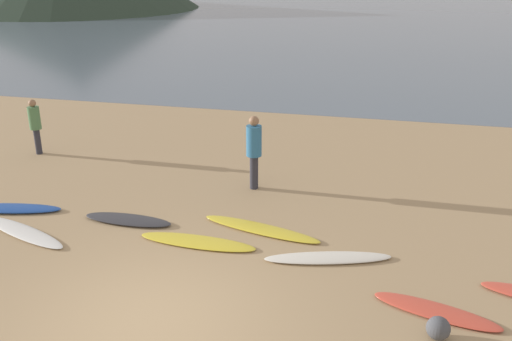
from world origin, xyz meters
TOP-DOWN VIEW (x-y plane):
  - ground_plane at (0.00, 10.00)m, footprint 120.00×120.00m
  - ocean_water at (0.00, 62.54)m, footprint 140.00×100.00m
  - surfboard_0 at (-4.71, 3.10)m, footprint 2.46×0.96m
  - surfboard_1 at (-3.68, 2.18)m, footprint 2.42×1.30m
  - surfboard_2 at (-1.85, 3.19)m, footprint 1.98×0.58m
  - surfboard_3 at (-0.10, 2.62)m, footprint 2.42×0.63m
  - surfboard_4 at (1.00, 3.44)m, footprint 2.68×1.09m
  - surfboard_5 at (2.50, 2.57)m, footprint 2.44×1.09m
  - surfboard_6 at (4.36, 1.29)m, footprint 2.08×1.04m
  - person_0 at (0.34, 5.60)m, footprint 0.37×0.37m
  - person_1 at (-6.25, 6.66)m, footprint 0.32×0.32m
  - beach_rock_far at (4.34, 0.64)m, footprint 0.36×0.36m

SIDE VIEW (x-z plane):
  - ground_plane at x=0.00m, z-range -0.20..0.00m
  - ocean_water at x=0.00m, z-range 0.00..0.00m
  - surfboard_3 at x=-0.10m, z-range 0.00..0.07m
  - surfboard_6 at x=4.36m, z-range 0.00..0.07m
  - surfboard_1 at x=-3.68m, z-range 0.00..0.08m
  - surfboard_4 at x=1.00m, z-range 0.00..0.08m
  - surfboard_5 at x=2.50m, z-range 0.00..0.08m
  - surfboard_2 at x=-1.85m, z-range 0.00..0.10m
  - surfboard_0 at x=-4.71m, z-range 0.00..0.10m
  - beach_rock_far at x=4.34m, z-range 0.00..0.36m
  - person_1 at x=-6.25m, z-range 0.14..1.73m
  - person_0 at x=0.34m, z-range 0.16..1.99m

